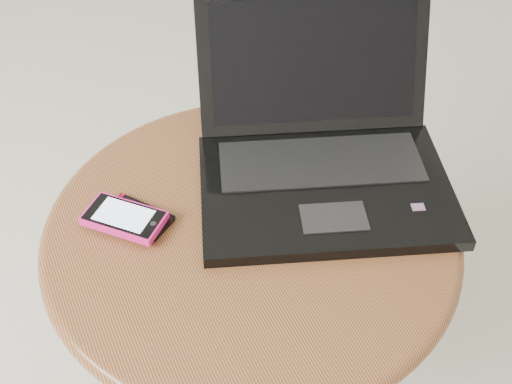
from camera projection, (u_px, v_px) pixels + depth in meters
name	position (u px, v px, depth m)	size (l,w,h in m)	color
table	(252.00, 269.00, 1.08)	(0.65, 0.65, 0.51)	#522F1C
laptop	(322.00, 151.00, 1.06)	(0.50, 0.49, 0.25)	black
phone_black	(138.00, 217.00, 1.01)	(0.10, 0.11, 0.01)	black
phone_pink	(124.00, 218.00, 0.99)	(0.13, 0.13, 0.01)	#F41C82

